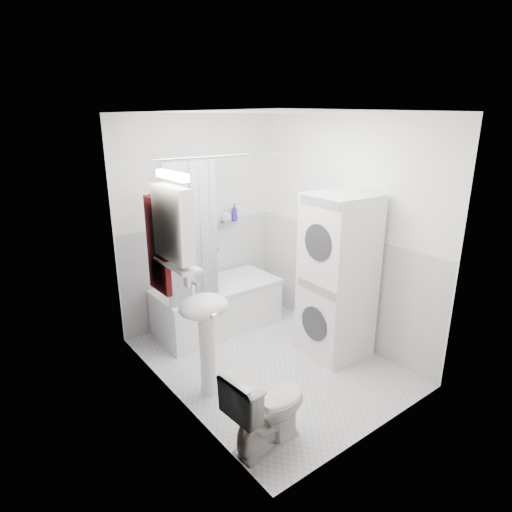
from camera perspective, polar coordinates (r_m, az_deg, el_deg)
floor at (r=4.47m, az=1.55°, el=-13.82°), size 2.60×2.60×0.00m
room_walls at (r=3.90m, az=1.73°, el=5.08°), size 2.60×2.60×2.60m
wainscot at (r=4.40m, az=-0.79°, el=-5.56°), size 1.98×2.58×2.58m
door at (r=3.11m, az=-5.66°, el=-7.95°), size 0.05×2.00×2.00m
bathtub at (r=4.99m, az=-5.17°, el=-6.43°), size 1.43×0.68×0.55m
tub_spout at (r=5.16m, az=-5.43°, el=1.08°), size 0.04×0.12×0.04m
curtain_rod at (r=4.33m, az=-3.79°, el=13.21°), size 1.61×0.02×0.02m
shower_curtain at (r=4.24m, az=-8.39°, el=2.65°), size 0.55×0.02×1.45m
sink at (r=3.70m, az=-6.80°, el=-8.73°), size 0.44×0.37×1.04m
medicine_cabinet at (r=3.49m, az=-10.99°, el=4.52°), size 0.13×0.50×0.71m
shelf at (r=3.59m, az=-10.43°, el=-1.11°), size 0.18×0.54×0.02m
shower_caddy at (r=5.10m, az=-4.99°, el=4.22°), size 0.22×0.06×0.02m
towel at (r=3.75m, az=-12.96°, el=1.62°), size 0.07×0.35×0.85m
washer_dryer at (r=4.36m, az=10.79°, el=-2.75°), size 0.63×0.62×1.68m
toilet at (r=3.35m, az=1.51°, el=-19.43°), size 0.69×0.41×0.65m
soap_pump at (r=3.88m, az=-8.89°, el=-3.50°), size 0.08×0.17×0.08m
shelf_bottle at (r=3.45m, az=-9.33°, el=-1.02°), size 0.07×0.18×0.07m
shelf_cup at (r=3.68m, az=-11.35°, el=0.31°), size 0.10×0.09×0.10m
shampoo_a at (r=5.14m, az=-4.00°, el=5.22°), size 0.13×0.17×0.13m
shampoo_b at (r=5.21m, az=-2.89°, el=5.13°), size 0.08×0.21×0.08m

